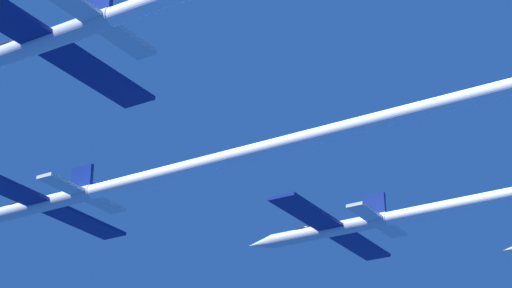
{
  "coord_description": "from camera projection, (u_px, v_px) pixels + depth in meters",
  "views": [
    {
      "loc": [
        -53.73,
        -54.41,
        -28.83
      ],
      "look_at": [
        -0.13,
        -21.62,
        -0.09
      ],
      "focal_mm": 69.04,
      "sensor_mm": 36.0,
      "label": 1
    }
  ],
  "objects": [
    {
      "name": "jet_lead",
      "position": [
        226.0,
        158.0,
        70.46
      ],
      "size": [
        18.22,
        61.48,
        3.02
      ],
      "color": "silver"
    }
  ]
}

